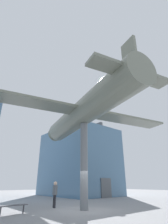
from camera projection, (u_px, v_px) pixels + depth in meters
ground_plane at (84, 210)px, 11.73m from camera, size 80.00×80.00×0.00m
glass_pavilion_right at (79, 162)px, 27.30m from camera, size 8.32×11.14×10.00m
support_pylon_central at (84, 163)px, 12.89m from camera, size 0.56×0.56×6.14m
suspended_airplane at (83, 113)px, 14.63m from camera, size 16.43×14.75×3.43m
visitor_person at (55, 192)px, 13.24m from camera, size 0.27×0.42×1.81m
plaza_bench at (13, 206)px, 10.27m from camera, size 1.78×0.58×0.50m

